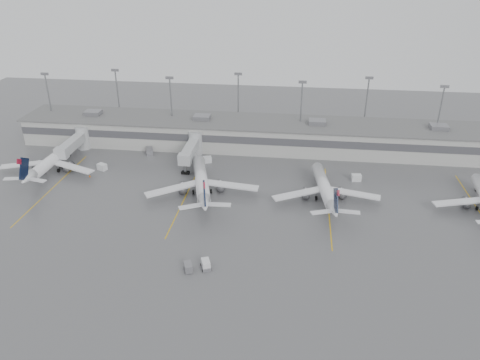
# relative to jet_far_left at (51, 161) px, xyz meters

# --- Properties ---
(ground) EXTENTS (260.00, 260.00, 0.00)m
(ground) POSITION_rel_jet_far_left_xyz_m (57.48, -33.19, -3.02)
(ground) COLOR #4D4D4F
(ground) RESTS_ON ground
(terminal) EXTENTS (152.00, 17.00, 9.45)m
(terminal) POSITION_rel_jet_far_left_xyz_m (57.48, 24.79, 1.15)
(terminal) COLOR #ABABA6
(terminal) RESTS_ON ground
(light_masts) EXTENTS (142.40, 8.00, 20.60)m
(light_masts) POSITION_rel_jet_far_left_xyz_m (57.48, 30.56, 9.01)
(light_masts) COLOR gray
(light_masts) RESTS_ON ground
(jet_bridge_left) EXTENTS (4.00, 17.20, 7.00)m
(jet_bridge_left) POSITION_rel_jet_far_left_xyz_m (1.98, 12.53, 0.85)
(jet_bridge_left) COLOR #ACAFB1
(jet_bridge_left) RESTS_ON ground
(jet_bridge_right) EXTENTS (4.00, 17.20, 7.00)m
(jet_bridge_right) POSITION_rel_jet_far_left_xyz_m (36.98, 12.53, 0.85)
(jet_bridge_right) COLOR #ACAFB1
(jet_bridge_right) RESTS_ON ground
(stand_markings) EXTENTS (105.25, 40.00, 0.01)m
(stand_markings) POSITION_rel_jet_far_left_xyz_m (57.48, -9.19, -3.01)
(stand_markings) COLOR #E2AC0D
(stand_markings) RESTS_ON ground
(jet_far_left) EXTENTS (26.81, 30.03, 9.72)m
(jet_far_left) POSITION_rel_jet_far_left_xyz_m (0.00, 0.00, 0.00)
(jet_far_left) COLOR white
(jet_far_left) RESTS_ON ground
(jet_mid_left) EXTENTS (27.49, 31.21, 10.30)m
(jet_mid_left) POSITION_rel_jet_far_left_xyz_m (43.66, -7.51, 0.18)
(jet_mid_left) COLOR white
(jet_mid_left) RESTS_ON ground
(jet_mid_right) EXTENTS (26.10, 29.44, 9.56)m
(jet_mid_right) POSITION_rel_jet_far_left_xyz_m (74.09, -6.92, -0.05)
(jet_mid_right) COLOR white
(jet_mid_right) RESTS_ON ground
(baggage_tug) EXTENTS (2.57, 3.16, 1.76)m
(baggage_tug) POSITION_rel_jet_far_left_xyz_m (50.52, -37.93, -2.33)
(baggage_tug) COLOR silver
(baggage_tug) RESTS_ON ground
(baggage_cart) EXTENTS (2.22, 2.82, 1.59)m
(baggage_cart) POSITION_rel_jet_far_left_xyz_m (47.32, -39.13, -2.19)
(baggage_cart) COLOR slate
(baggage_cart) RESTS_ON ground
(gse_uld_a) EXTENTS (2.97, 2.56, 1.77)m
(gse_uld_a) POSITION_rel_jet_far_left_xyz_m (13.43, 2.43, -2.13)
(gse_uld_a) COLOR silver
(gse_uld_a) RESTS_ON ground
(gse_uld_b) EXTENTS (2.86, 2.37, 1.74)m
(gse_uld_b) POSITION_rel_jet_far_left_xyz_m (41.46, 11.02, -2.15)
(gse_uld_b) COLOR silver
(gse_uld_b) RESTS_ON ground
(gse_uld_c) EXTENTS (2.64, 1.91, 1.76)m
(gse_uld_c) POSITION_rel_jet_far_left_xyz_m (82.86, 4.31, -2.14)
(gse_uld_c) COLOR silver
(gse_uld_c) RESTS_ON ground
(gse_loader) EXTENTS (2.92, 3.61, 1.95)m
(gse_loader) POSITION_rel_jet_far_left_xyz_m (23.24, 14.83, -2.04)
(gse_loader) COLOR slate
(gse_loader) RESTS_ON ground
(cone_a) EXTENTS (0.43, 0.43, 0.68)m
(cone_a) POSITION_rel_jet_far_left_xyz_m (11.84, -2.42, -2.68)
(cone_a) COLOR #E95E04
(cone_a) RESTS_ON ground
(cone_b) EXTENTS (0.40, 0.40, 0.64)m
(cone_b) POSITION_rel_jet_far_left_xyz_m (43.18, -1.64, -2.70)
(cone_b) COLOR #E95E04
(cone_b) RESTS_ON ground
(cone_c) EXTENTS (0.38, 0.38, 0.60)m
(cone_c) POSITION_rel_jet_far_left_xyz_m (73.75, 8.69, -2.72)
(cone_c) COLOR #E95E04
(cone_c) RESTS_ON ground
(cone_d) EXTENTS (0.39, 0.39, 0.63)m
(cone_d) POSITION_rel_jet_far_left_xyz_m (114.49, 7.70, -2.71)
(cone_d) COLOR #E95E04
(cone_d) RESTS_ON ground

